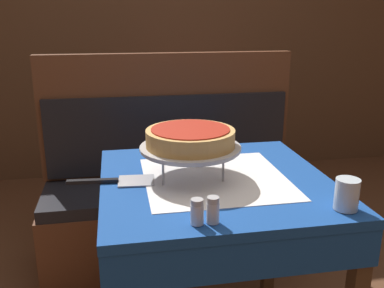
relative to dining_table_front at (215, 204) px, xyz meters
name	(u,v)px	position (x,y,z in m)	size (l,w,h in m)	color
dining_table_front	(215,204)	(0.00, 0.00, 0.00)	(0.77, 0.77, 0.77)	#194799
dining_table_rear	(194,106)	(0.23, 1.64, 0.00)	(0.75, 0.75, 0.77)	red
booth_bench	(173,203)	(-0.05, 0.76, -0.34)	(1.35, 0.45, 1.11)	brown
back_wall_panel	(152,28)	(0.00, 2.19, 0.53)	(6.00, 0.04, 2.40)	brown
pizza_pan_stand	(190,149)	(-0.08, 0.02, 0.20)	(0.34, 0.34, 0.11)	#ADADB2
deep_dish_pizza	(190,137)	(-0.08, 0.02, 0.24)	(0.30, 0.30, 0.06)	tan
pizza_server	(116,181)	(-0.33, 0.02, 0.10)	(0.29, 0.11, 0.01)	#BCBCC1
water_glass_near	(347,194)	(0.31, -0.31, 0.15)	(0.07, 0.07, 0.09)	silver
salt_shaker	(197,212)	(-0.13, -0.32, 0.13)	(0.04, 0.04, 0.07)	silver
pepper_shaker	(213,210)	(-0.08, -0.32, 0.14)	(0.04, 0.04, 0.07)	silver
condiment_caddy	(201,86)	(0.29, 1.66, 0.14)	(0.12, 0.12, 0.15)	black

